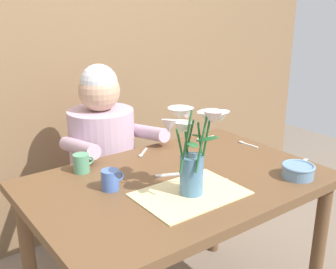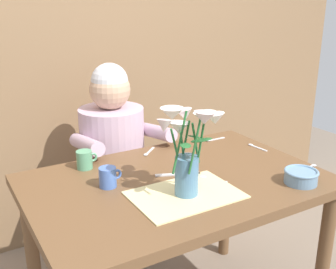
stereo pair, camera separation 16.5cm
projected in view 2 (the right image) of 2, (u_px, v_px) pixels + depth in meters
wood_panel_backdrop at (83, 33)px, 2.37m from camera, size 4.00×0.10×2.50m
dining_table at (177, 200)px, 1.70m from camera, size 1.20×0.80×0.74m
seated_person at (114, 168)px, 2.22m from camera, size 0.45×0.47×1.14m
striped_placemat at (185, 195)px, 1.53m from camera, size 0.40×0.28×0.00m
flower_vase at (188, 144)px, 1.47m from camera, size 0.27×0.27×0.36m
ceramic_bowl at (301, 176)px, 1.62m from camera, size 0.14×0.14×0.06m
dinner_knife at (178, 174)px, 1.71m from camera, size 0.18×0.09×0.00m
tea_cup at (108, 177)px, 1.59m from camera, size 0.09×0.07×0.08m
coffee_cup at (85, 160)px, 1.76m from camera, size 0.09×0.07×0.08m
spoon_0 at (212, 140)px, 2.12m from camera, size 0.12×0.02×0.01m
spoon_1 at (309, 167)px, 1.79m from camera, size 0.12×0.03×0.01m
spoon_2 at (254, 146)px, 2.03m from camera, size 0.03×0.12×0.01m
spoon_3 at (148, 153)px, 1.94m from camera, size 0.10×0.09×0.01m
spoon_4 at (209, 178)px, 1.67m from camera, size 0.07×0.11×0.01m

